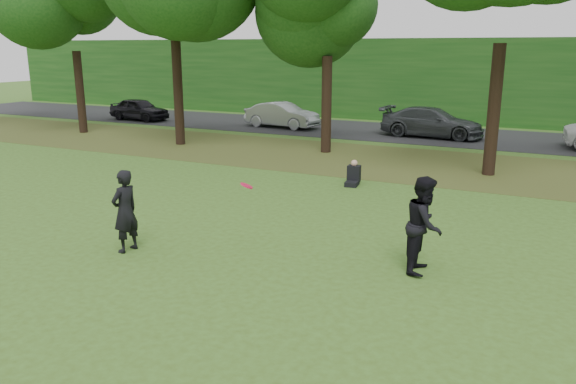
# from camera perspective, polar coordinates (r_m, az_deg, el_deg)

# --- Properties ---
(ground) EXTENTS (120.00, 120.00, 0.00)m
(ground) POSITION_cam_1_polar(r_m,az_deg,el_deg) (11.57, -8.61, -8.50)
(ground) COLOR #375219
(ground) RESTS_ON ground
(leaf_litter) EXTENTS (60.00, 7.00, 0.01)m
(leaf_litter) POSITION_cam_1_polar(r_m,az_deg,el_deg) (23.01, 9.94, 3.07)
(leaf_litter) COLOR #4A3E1A
(leaf_litter) RESTS_ON ground
(street) EXTENTS (70.00, 7.00, 0.02)m
(street) POSITION_cam_1_polar(r_m,az_deg,el_deg) (30.67, 14.15, 5.69)
(street) COLOR black
(street) RESTS_ON ground
(far_hedge) EXTENTS (70.00, 3.00, 5.00)m
(far_hedge) POSITION_cam_1_polar(r_m,az_deg,el_deg) (36.29, 16.43, 10.81)
(far_hedge) COLOR #174513
(far_hedge) RESTS_ON ground
(player_left) EXTENTS (0.52, 0.73, 1.88)m
(player_left) POSITION_cam_1_polar(r_m,az_deg,el_deg) (13.04, -16.23, -1.88)
(player_left) COLOR black
(player_left) RESTS_ON ground
(player_right) EXTENTS (0.80, 1.01, 2.00)m
(player_right) POSITION_cam_1_polar(r_m,az_deg,el_deg) (11.71, 13.69, -3.24)
(player_right) COLOR black
(player_right) RESTS_ON ground
(parked_cars) EXTENTS (36.81, 3.29, 1.49)m
(parked_cars) POSITION_cam_1_polar(r_m,az_deg,el_deg) (29.21, 15.04, 6.63)
(parked_cars) COLOR black
(parked_cars) RESTS_ON street
(frisbee) EXTENTS (0.31, 0.33, 0.17)m
(frisbee) POSITION_cam_1_polar(r_m,az_deg,el_deg) (11.59, -4.23, 0.64)
(frisbee) COLOR #DC1243
(frisbee) RESTS_ON ground
(seated_person) EXTENTS (0.50, 0.77, 0.83)m
(seated_person) POSITION_cam_1_polar(r_m,az_deg,el_deg) (18.93, 6.66, 1.67)
(seated_person) COLOR black
(seated_person) RESTS_ON ground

